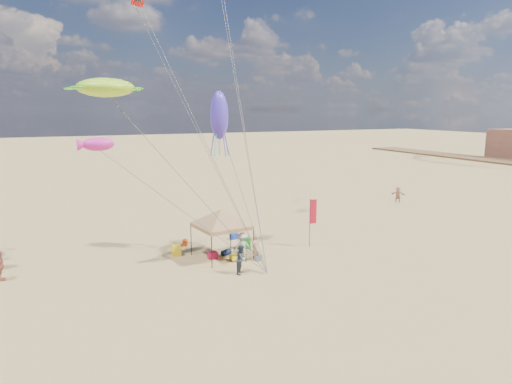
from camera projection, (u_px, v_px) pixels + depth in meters
ground at (280, 275)px, 23.79m from camera, size 280.00×280.00×0.00m
canopy_tent at (221, 211)px, 26.22m from camera, size 5.45×5.45×3.39m
feather_flag at (312, 215)px, 28.49m from camera, size 0.48×0.07×3.13m
cooler_red at (212, 255)px, 26.45m from camera, size 0.54×0.38×0.38m
cooler_blue at (234, 236)px, 30.49m from camera, size 0.54×0.38×0.38m
bag_navy at (226, 252)px, 27.06m from camera, size 0.69×0.54×0.36m
bag_orange at (185, 242)px, 29.07m from camera, size 0.54×0.69×0.36m
chair_green at (245, 243)px, 28.40m from camera, size 0.50×0.50×0.70m
chair_yellow at (176, 250)px, 26.92m from camera, size 0.50×0.50×0.70m
crate_grey at (258, 258)px, 26.08m from camera, size 0.34×0.30×0.28m
beach_cart at (238, 257)px, 26.19m from camera, size 0.90×0.50×0.24m
person_near_a at (255, 247)px, 26.06m from camera, size 0.68×0.61×1.57m
person_near_b at (242, 259)px, 23.94m from camera, size 0.97×0.98×1.60m
person_near_c at (242, 247)px, 25.99m from camera, size 1.18×0.80×1.68m
person_far_a at (0, 266)px, 22.91m from camera, size 0.49×0.98×1.61m
person_far_c at (398, 195)px, 42.43m from camera, size 1.29×1.29×1.49m
turtle_kite at (106, 88)px, 23.50m from camera, size 3.38×2.90×1.00m
fish_kite at (98, 144)px, 22.73m from camera, size 1.65×0.96×0.70m
squid_kite at (219, 115)px, 26.44m from camera, size 1.16×1.16×2.83m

